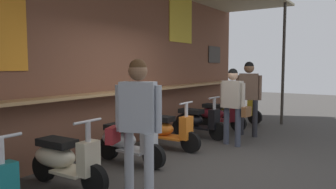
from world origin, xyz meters
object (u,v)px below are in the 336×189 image
at_px(scooter_silver, 126,141).
at_px(scooter_black, 195,121).
at_px(shopper_with_handbag, 233,99).
at_px(shopper_browsing, 249,90).
at_px(scooter_cream, 63,159).
at_px(scooter_maroon, 218,114).
at_px(scooter_yellow, 236,109).
at_px(scooter_orange, 165,129).
at_px(shopper_passing, 137,114).

xyz_separation_m(scooter_silver, scooter_black, (2.42, -0.00, 0.00)).
xyz_separation_m(scooter_black, shopper_with_handbag, (-0.25, -1.02, 0.57)).
bearing_deg(shopper_browsing, scooter_cream, 152.07).
distance_m(scooter_maroon, scooter_yellow, 1.27).
height_order(scooter_silver, scooter_black, same).
bearing_deg(scooter_orange, shopper_with_handbag, 43.36).
height_order(scooter_yellow, shopper_passing, shopper_passing).
bearing_deg(scooter_orange, scooter_silver, -90.95).
distance_m(scooter_yellow, shopper_browsing, 2.04).
bearing_deg(scooter_orange, scooter_maroon, 89.05).
bearing_deg(shopper_passing, shopper_browsing, 161.80).
xyz_separation_m(scooter_orange, scooter_maroon, (2.45, -0.00, 0.00)).
relative_size(scooter_orange, scooter_yellow, 1.00).
bearing_deg(scooter_cream, scooter_yellow, 88.13).
distance_m(shopper_browsing, shopper_passing, 4.32).
relative_size(scooter_silver, scooter_orange, 1.00).
bearing_deg(scooter_cream, scooter_orange, 88.13).
bearing_deg(shopper_with_handbag, scooter_yellow, 26.23).
distance_m(scooter_black, shopper_browsing, 1.45).
bearing_deg(scooter_orange, scooter_cream, -90.95).
relative_size(shopper_with_handbag, shopper_browsing, 0.91).
distance_m(scooter_silver, scooter_maroon, 3.63).
distance_m(scooter_black, scooter_maroon, 1.21).
relative_size(scooter_cream, shopper_passing, 0.81).
distance_m(scooter_orange, scooter_yellow, 3.73).
relative_size(scooter_orange, scooter_black, 1.00).
distance_m(shopper_with_handbag, shopper_browsing, 1.08).
bearing_deg(scooter_yellow, scooter_black, -86.32).
relative_size(scooter_maroon, shopper_passing, 0.81).
bearing_deg(scooter_black, shopper_browsing, 42.39).
xyz_separation_m(scooter_black, shopper_passing, (-3.50, -1.12, 0.68)).
height_order(scooter_cream, scooter_orange, same).
distance_m(scooter_black, shopper_with_handbag, 1.20).
relative_size(scooter_black, shopper_browsing, 0.80).
height_order(scooter_black, scooter_yellow, same).
bearing_deg(scooter_cream, shopper_passing, 9.42).
bearing_deg(scooter_maroon, scooter_orange, -88.52).
bearing_deg(scooter_black, scooter_yellow, 91.82).
bearing_deg(shopper_passing, shopper_with_handbag, 161.42).
height_order(scooter_silver, scooter_yellow, same).
height_order(scooter_silver, shopper_passing, shopper_passing).
xyz_separation_m(scooter_orange, shopper_browsing, (2.07, -0.96, 0.70)).
bearing_deg(scooter_silver, shopper_browsing, 73.33).
xyz_separation_m(scooter_orange, scooter_yellow, (3.73, -0.00, 0.00)).
xyz_separation_m(scooter_orange, shopper_with_handbag, (1.00, -1.02, 0.57)).
relative_size(scooter_cream, shopper_browsing, 0.80).
relative_size(scooter_silver, shopper_passing, 0.81).
bearing_deg(scooter_silver, scooter_yellow, 89.80).
xyz_separation_m(scooter_maroon, shopper_with_handbag, (-1.46, -1.02, 0.57)).
bearing_deg(scooter_yellow, shopper_browsing, -56.27).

